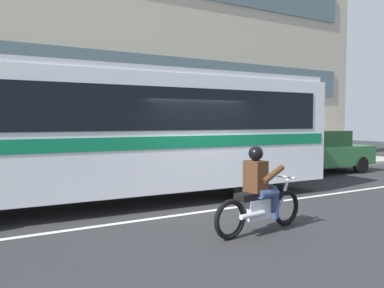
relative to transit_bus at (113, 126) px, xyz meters
name	(u,v)px	position (x,y,z in m)	size (l,w,h in m)	color
ground_plane	(198,206)	(1.64, -1.19, -1.88)	(60.00, 60.00, 0.00)	#2B2B2D
sidewalk_curb	(124,176)	(1.64, 3.91, -1.81)	(28.00, 3.80, 0.15)	#A39E93
lane_center_stripe	(211,211)	(1.64, -1.79, -1.88)	(26.60, 0.14, 0.01)	silver
office_building_facade	(102,25)	(1.64, 6.19, 3.90)	(28.00, 0.89, 11.55)	#B2A893
transit_bus	(113,126)	(0.00, 0.00, 0.00)	(11.37, 3.00, 3.22)	silver
motorcycle_with_rider	(260,196)	(1.49, -3.63, -1.23)	(2.14, 0.67, 1.56)	black
parked_sedan_curbside	(318,151)	(8.56, 1.39, -1.03)	(4.43, 1.88, 1.64)	#2D6638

